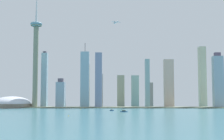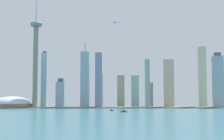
% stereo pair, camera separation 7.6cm
% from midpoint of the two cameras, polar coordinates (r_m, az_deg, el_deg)
% --- Properties ---
extents(ground_plane, '(6000.00, 6000.00, 0.00)m').
position_cam_midpoint_polar(ground_plane, '(374.78, -0.28, -9.21)').
color(ground_plane, '#336472').
extents(waterfront_pier, '(799.63, 71.83, 2.60)m').
position_cam_midpoint_polar(waterfront_pier, '(894.05, 0.53, -6.57)').
color(waterfront_pier, '#697159').
rests_on(waterfront_pier, ground).
extents(observation_tower, '(32.88, 32.88, 351.50)m').
position_cam_midpoint_polar(observation_tower, '(925.14, -13.23, 3.44)').
color(observation_tower, gray).
rests_on(observation_tower, ground).
extents(stadium_dome, '(109.20, 109.20, 40.10)m').
position_cam_midpoint_polar(stadium_dome, '(939.56, -17.20, -5.75)').
color(stadium_dome, '#7A6B5D').
rests_on(stadium_dome, ground).
extents(skyscraper_0, '(24.11, 13.91, 182.70)m').
position_cam_midpoint_polar(skyscraper_0, '(917.85, -4.79, -1.67)').
color(skyscraper_0, '#83AEC2').
rests_on(skyscraper_0, ground).
extents(skyscraper_1, '(23.02, 22.50, 95.25)m').
position_cam_midpoint_polar(skyscraper_1, '(994.56, 4.06, -3.71)').
color(skyscraper_1, '#8BB1A9').
rests_on(skyscraper_1, ground).
extents(skyscraper_2, '(21.60, 14.84, 94.12)m').
position_cam_midpoint_polar(skyscraper_2, '(965.33, 1.55, -3.72)').
color(skyscraper_2, '#989D81').
rests_on(skyscraper_2, ground).
extents(skyscraper_3, '(27.18, 22.33, 153.69)m').
position_cam_midpoint_polar(skyscraper_3, '(949.92, 18.10, -1.87)').
color(skyscraper_3, '#86A4B8').
rests_on(skyscraper_3, ground).
extents(skyscraper_4, '(23.51, 26.33, 80.89)m').
position_cam_midpoint_polar(skyscraper_4, '(909.78, -9.01, -4.21)').
color(skyscraper_4, '#84A3B9').
rests_on(skyscraper_4, ground).
extents(skyscraper_5, '(19.03, 17.00, 73.52)m').
position_cam_midpoint_polar(skyscraper_5, '(997.98, 6.64, -4.32)').
color(skyscraper_5, gray).
rests_on(skyscraper_5, ground).
extents(skyscraper_6, '(16.07, 18.56, 160.43)m').
position_cam_midpoint_polar(skyscraper_6, '(947.07, -11.77, -1.69)').
color(skyscraper_6, '#89ADBF').
rests_on(skyscraper_6, ground).
extents(skyscraper_7, '(19.39, 23.93, 178.37)m').
position_cam_midpoint_polar(skyscraper_7, '(995.64, 15.57, -1.16)').
color(skyscraper_7, beige).
rests_on(skyscraper_7, ground).
extents(skyscraper_8, '(18.64, 12.68, 151.19)m').
position_cam_midpoint_polar(skyscraper_8, '(887.88, -2.37, -1.78)').
color(skyscraper_8, '#6F80A4').
rests_on(skyscraper_8, ground).
extents(skyscraper_9, '(19.64, 20.30, 100.02)m').
position_cam_midpoint_polar(skyscraper_9, '(939.06, -2.19, -3.59)').
color(skyscraper_9, gray).
rests_on(skyscraper_9, ground).
extents(skyscraper_10, '(12.71, 20.48, 137.03)m').
position_cam_midpoint_polar(skyscraper_10, '(927.45, 6.20, -2.33)').
color(skyscraper_10, '#80A8AD').
rests_on(skyscraper_10, ground).
extents(skyscraper_11, '(27.69, 17.43, 137.39)m').
position_cam_midpoint_polar(skyscraper_11, '(944.58, 9.93, -2.32)').
color(skyscraper_11, '#C8AF9D').
rests_on(skyscraper_11, ground).
extents(skyscraper_12, '(20.34, 14.35, 128.79)m').
position_cam_midpoint_polar(skyscraper_12, '(986.04, -4.54, -2.73)').
color(skyscraper_12, gray).
rests_on(skyscraper_12, ground).
extents(boat_1, '(15.24, 7.18, 7.90)m').
position_cam_midpoint_polar(boat_1, '(642.20, 2.10, -7.26)').
color(boat_1, navy).
rests_on(boat_1, ground).
extents(boat_2, '(8.41, 4.33, 3.91)m').
position_cam_midpoint_polar(boat_2, '(697.19, -0.07, -7.06)').
color(boat_2, navy).
rests_on(boat_2, ground).
extents(channel_buoy_0, '(1.81, 1.81, 2.63)m').
position_cam_midpoint_polar(channel_buoy_0, '(785.21, -5.52, -6.79)').
color(channel_buoy_0, yellow).
rests_on(channel_buoy_0, ground).
extents(channel_buoy_1, '(1.50, 1.50, 1.66)m').
position_cam_midpoint_polar(channel_buoy_1, '(505.21, -7.65, -7.94)').
color(channel_buoy_1, yellow).
rests_on(channel_buoy_1, ground).
extents(airplane, '(26.03, 26.87, 7.79)m').
position_cam_midpoint_polar(airplane, '(917.31, 0.72, 8.38)').
color(airplane, silver).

